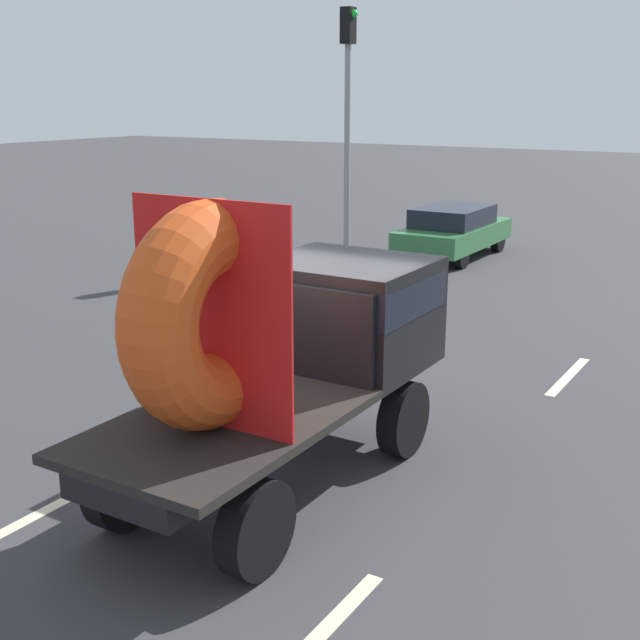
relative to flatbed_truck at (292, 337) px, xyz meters
The scene contains 7 objects.
ground_plane 1.81m from the flatbed_truck, 121.96° to the left, with size 120.00×120.00×0.00m, color #38383A.
flatbed_truck is the anchor object (origin of this frame).
distant_sedan 14.25m from the flatbed_truck, 105.02° to the left, with size 1.86×4.34×1.41m.
traffic_light 13.64m from the flatbed_truck, 117.00° to the left, with size 0.42×0.36×6.56m.
lane_dash_left_near 3.19m from the flatbed_truck, 133.30° to the right, with size 2.58×0.16×0.01m, color beige.
lane_dash_left_far 5.94m from the flatbed_truck, 108.89° to the left, with size 2.97×0.16×0.01m, color beige.
lane_dash_right_far 5.86m from the flatbed_truck, 70.81° to the left, with size 2.11×0.16×0.01m, color beige.
Camera 1 is at (5.25, -7.96, 4.40)m, focal length 46.02 mm.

